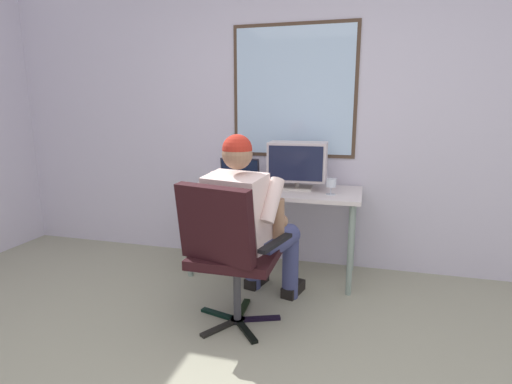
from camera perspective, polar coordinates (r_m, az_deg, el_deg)
wall_rear at (r=3.55m, az=7.36°, el=11.41°), size 5.92×0.08×2.72m
desk at (r=3.32m, az=2.41°, el=-0.83°), size 1.42×0.61×0.74m
office_chair at (r=2.49m, az=-4.06°, el=-7.62°), size 0.68×0.63×0.96m
person_seated at (r=2.69m, az=-0.95°, el=-4.11°), size 0.63×0.86×1.24m
crt_monitor at (r=3.28m, az=5.93°, el=4.27°), size 0.47×0.28×0.38m
laptop at (r=3.44m, az=-2.60°, el=1.96°), size 0.35×0.27×0.23m
wine_glass at (r=3.12m, az=10.62°, el=1.16°), size 0.08×0.08×0.13m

